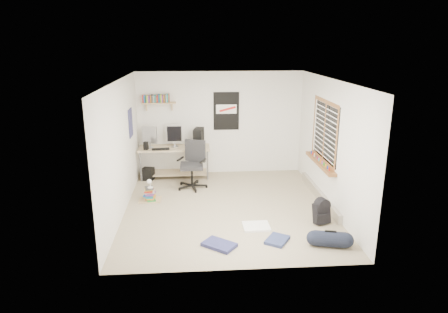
{
  "coord_description": "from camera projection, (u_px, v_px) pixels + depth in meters",
  "views": [
    {
      "loc": [
        -0.6,
        -7.31,
        3.18
      ],
      "look_at": [
        -0.06,
        0.18,
        1.01
      ],
      "focal_mm": 32.0,
      "sensor_mm": 36.0,
      "label": 1
    }
  ],
  "objects": [
    {
      "name": "backpack",
      "position": [
        321.0,
        213.0,
        7.18
      ],
      "size": [
        0.33,
        0.3,
        0.37
      ],
      "primitive_type": "cube",
      "rotation": [
        0.0,
        0.0,
        0.32
      ],
      "color": "black",
      "rests_on": "floor"
    },
    {
      "name": "desk",
      "position": [
        175.0,
        162.0,
        9.66
      ],
      "size": [
        1.83,
        1.24,
        0.77
      ],
      "primitive_type": "cube",
      "rotation": [
        0.0,
        0.0,
        0.33
      ],
      "color": "tan",
      "rests_on": "floor"
    },
    {
      "name": "desk_lamp",
      "position": [
        150.0,
        183.0,
        8.17
      ],
      "size": [
        0.14,
        0.2,
        0.18
      ],
      "primitive_type": "cube",
      "rotation": [
        0.0,
        0.0,
        0.17
      ],
      "color": "silver",
      "rests_on": "book_stack"
    },
    {
      "name": "jeans_b",
      "position": [
        277.0,
        240.0,
        6.58
      ],
      "size": [
        0.48,
        0.52,
        0.05
      ],
      "primitive_type": "cube",
      "rotation": [
        0.0,
        0.0,
        1.0
      ],
      "color": "navy",
      "rests_on": "floor"
    },
    {
      "name": "tshirt",
      "position": [
        256.0,
        226.0,
        7.07
      ],
      "size": [
        0.48,
        0.41,
        0.04
      ],
      "primitive_type": "cube",
      "rotation": [
        0.0,
        0.0,
        0.02
      ],
      "color": "white",
      "rests_on": "floor"
    },
    {
      "name": "left_wall",
      "position": [
        121.0,
        149.0,
        7.44
      ],
      "size": [
        0.01,
        4.5,
        2.5
      ],
      "primitive_type": "cube",
      "color": "silver",
      "rests_on": "ground"
    },
    {
      "name": "jeans_a",
      "position": [
        219.0,
        245.0,
        6.42
      ],
      "size": [
        0.61,
        0.57,
        0.06
      ],
      "primitive_type": "cube",
      "rotation": [
        0.0,
        0.0,
        -0.66
      ],
      "color": "navy",
      "rests_on": "floor"
    },
    {
      "name": "speaker_left",
      "position": [
        146.0,
        146.0,
        9.19
      ],
      "size": [
        0.12,
        0.12,
        0.19
      ],
      "primitive_type": "cube",
      "rotation": [
        0.0,
        0.0,
        -0.32
      ],
      "color": "black",
      "rests_on": "desk"
    },
    {
      "name": "pc_tower",
      "position": [
        199.0,
        138.0,
        9.43
      ],
      "size": [
        0.27,
        0.45,
        0.44
      ],
      "primitive_type": "cube",
      "rotation": [
        0.0,
        0.0,
        -0.19
      ],
      "color": "black",
      "rests_on": "desk"
    },
    {
      "name": "ceiling",
      "position": [
        228.0,
        80.0,
        7.23
      ],
      "size": [
        4.0,
        4.5,
        0.01
      ],
      "primitive_type": "cube",
      "color": "white",
      "rests_on": "ground"
    },
    {
      "name": "duffel_bag",
      "position": [
        330.0,
        238.0,
        6.39
      ],
      "size": [
        0.3,
        0.3,
        0.5
      ],
      "primitive_type": "cylinder",
      "rotation": [
        0.0,
        0.0,
        -0.23
      ],
      "color": "black",
      "rests_on": "floor"
    },
    {
      "name": "window",
      "position": [
        324.0,
        131.0,
        7.95
      ],
      "size": [
        0.1,
        1.5,
        1.26
      ],
      "primitive_type": "cube",
      "color": "brown",
      "rests_on": "right_wall"
    },
    {
      "name": "book_stack",
      "position": [
        150.0,
        193.0,
        8.25
      ],
      "size": [
        0.51,
        0.45,
        0.31
      ],
      "primitive_type": "cube",
      "rotation": [
        0.0,
        0.0,
        0.18
      ],
      "color": "brown",
      "rests_on": "floor"
    },
    {
      "name": "keyboard",
      "position": [
        161.0,
        149.0,
        9.23
      ],
      "size": [
        0.42,
        0.19,
        0.02
      ],
      "primitive_type": "cube",
      "rotation": [
        0.0,
        0.0,
        0.13
      ],
      "color": "black",
      "rests_on": "desk"
    },
    {
      "name": "subwoofer",
      "position": [
        148.0,
        174.0,
        9.48
      ],
      "size": [
        0.31,
        0.31,
        0.29
      ],
      "primitive_type": "cube",
      "rotation": [
        0.0,
        0.0,
        -0.23
      ],
      "color": "black",
      "rests_on": "floor"
    },
    {
      "name": "floor",
      "position": [
        227.0,
        208.0,
        7.93
      ],
      "size": [
        4.0,
        4.5,
        0.01
      ],
      "primitive_type": "cube",
      "color": "gray",
      "rests_on": "ground"
    },
    {
      "name": "wall_shelf",
      "position": [
        159.0,
        103.0,
        9.38
      ],
      "size": [
        0.8,
        0.22,
        0.24
      ],
      "primitive_type": "cube",
      "color": "tan",
      "rests_on": "back_wall"
    },
    {
      "name": "right_wall",
      "position": [
        331.0,
        145.0,
        7.72
      ],
      "size": [
        0.01,
        4.5,
        2.5
      ],
      "primitive_type": "cube",
      "color": "silver",
      "rests_on": "ground"
    },
    {
      "name": "monitor_right",
      "position": [
        174.0,
        138.0,
        9.46
      ],
      "size": [
        0.38,
        0.1,
        0.41
      ],
      "primitive_type": "cube",
      "rotation": [
        0.0,
        0.0,
        0.01
      ],
      "color": "#A0A0A5",
      "rests_on": "desk"
    },
    {
      "name": "speaker_right",
      "position": [
        188.0,
        143.0,
        9.48
      ],
      "size": [
        0.08,
        0.08,
        0.16
      ],
      "primitive_type": "cube",
      "rotation": [
        0.0,
        0.0,
        -0.01
      ],
      "color": "black",
      "rests_on": "desk"
    },
    {
      "name": "monitor_left",
      "position": [
        150.0,
        139.0,
        9.37
      ],
      "size": [
        0.37,
        0.2,
        0.4
      ],
      "primitive_type": "cube",
      "rotation": [
        0.0,
        0.0,
        -0.33
      ],
      "color": "#B9B8BD",
      "rests_on": "desk"
    },
    {
      "name": "poster_back_wall",
      "position": [
        226.0,
        111.0,
        9.64
      ],
      "size": [
        0.62,
        0.03,
        0.92
      ],
      "primitive_type": "cube",
      "color": "black",
      "rests_on": "back_wall"
    },
    {
      "name": "back_wall",
      "position": [
        220.0,
        123.0,
        9.74
      ],
      "size": [
        4.0,
        0.01,
        2.5
      ],
      "primitive_type": "cube",
      "color": "silver",
      "rests_on": "ground"
    },
    {
      "name": "office_chair",
      "position": [
        192.0,
        167.0,
        8.86
      ],
      "size": [
        0.91,
        0.91,
        1.07
      ],
      "primitive_type": "cube",
      "rotation": [
        0.0,
        0.0,
        -0.39
      ],
      "color": "black",
      "rests_on": "floor"
    },
    {
      "name": "baseboard_heater",
      "position": [
        319.0,
        195.0,
        8.33
      ],
      "size": [
        0.08,
        2.5,
        0.18
      ],
      "primitive_type": "cube",
      "color": "#B7B2A8",
      "rests_on": "floor"
    },
    {
      "name": "poster_left_wall",
      "position": [
        131.0,
        123.0,
        8.52
      ],
      "size": [
        0.02,
        0.42,
        0.6
      ],
      "primitive_type": "cube",
      "color": "navy",
      "rests_on": "left_wall"
    }
  ]
}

